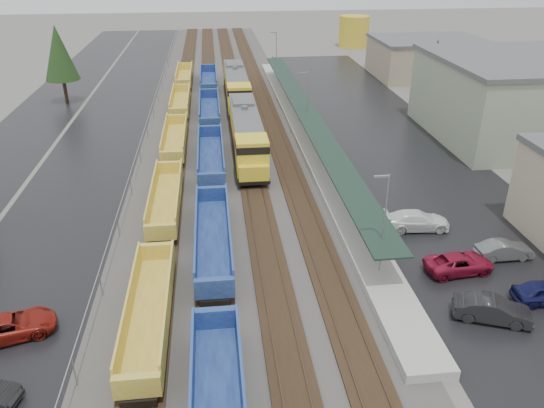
{
  "coord_description": "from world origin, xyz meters",
  "views": [
    {
      "loc": [
        -1.52,
        -10.14,
        21.4
      ],
      "look_at": [
        2.91,
        28.63,
        2.0
      ],
      "focal_mm": 35.0,
      "sensor_mm": 36.0,
      "label": 1
    }
  ],
  "objects_px": {
    "parked_car_east_b": "(459,263)",
    "parked_car_east_c": "(417,221)",
    "parked_car_east_a": "(492,310)",
    "locomotive_trail": "(236,87)",
    "well_string_yellow": "(166,200)",
    "well_string_blue": "(212,191)",
    "parked_car_west_c": "(10,327)",
    "storage_tank": "(354,31)",
    "parked_car_east_e": "(504,250)",
    "locomotive_lead": "(247,134)"
  },
  "relations": [
    {
      "from": "parked_car_east_e",
      "to": "parked_car_east_c",
      "type": "bearing_deg",
      "value": 42.43
    },
    {
      "from": "well_string_blue",
      "to": "storage_tank",
      "type": "relative_size",
      "value": 15.2
    },
    {
      "from": "locomotive_trail",
      "to": "well_string_blue",
      "type": "distance_m",
      "value": 32.73
    },
    {
      "from": "well_string_blue",
      "to": "parked_car_west_c",
      "type": "relative_size",
      "value": 19.17
    },
    {
      "from": "parked_car_east_a",
      "to": "parked_car_east_e",
      "type": "distance_m",
      "value": 8.09
    },
    {
      "from": "storage_tank",
      "to": "parked_car_east_a",
      "type": "xyz_separation_m",
      "value": [
        -15.43,
        -95.35,
        -2.53
      ]
    },
    {
      "from": "parked_car_east_a",
      "to": "parked_car_east_c",
      "type": "distance_m",
      "value": 11.93
    },
    {
      "from": "parked_car_east_b",
      "to": "storage_tank",
      "type": "bearing_deg",
      "value": -15.28
    },
    {
      "from": "locomotive_lead",
      "to": "storage_tank",
      "type": "bearing_deg",
      "value": 66.26
    },
    {
      "from": "locomotive_lead",
      "to": "storage_tank",
      "type": "height_order",
      "value": "storage_tank"
    },
    {
      "from": "storage_tank",
      "to": "parked_car_east_a",
      "type": "bearing_deg",
      "value": -99.2
    },
    {
      "from": "storage_tank",
      "to": "locomotive_trail",
      "type": "bearing_deg",
      "value": -123.0
    },
    {
      "from": "well_string_yellow",
      "to": "parked_car_east_e",
      "type": "relative_size",
      "value": 25.59
    },
    {
      "from": "parked_car_east_c",
      "to": "parked_car_east_e",
      "type": "xyz_separation_m",
      "value": [
        4.87,
        -5.13,
        -0.09
      ]
    },
    {
      "from": "locomotive_trail",
      "to": "parked_car_east_b",
      "type": "relative_size",
      "value": 4.17
    },
    {
      "from": "well_string_yellow",
      "to": "parked_car_east_c",
      "type": "bearing_deg",
      "value": -15.28
    },
    {
      "from": "parked_car_west_c",
      "to": "parked_car_east_c",
      "type": "distance_m",
      "value": 30.65
    },
    {
      "from": "parked_car_east_e",
      "to": "well_string_yellow",
      "type": "bearing_deg",
      "value": 66.02
    },
    {
      "from": "locomotive_lead",
      "to": "well_string_yellow",
      "type": "height_order",
      "value": "locomotive_lead"
    },
    {
      "from": "well_string_blue",
      "to": "parked_car_east_a",
      "type": "relative_size",
      "value": 21.26
    },
    {
      "from": "well_string_yellow",
      "to": "parked_car_east_a",
      "type": "distance_m",
      "value": 27.51
    },
    {
      "from": "locomotive_lead",
      "to": "well_string_blue",
      "type": "xyz_separation_m",
      "value": [
        -4.0,
        -11.45,
        -1.32
      ]
    },
    {
      "from": "storage_tank",
      "to": "parked_car_east_e",
      "type": "bearing_deg",
      "value": -97.11
    },
    {
      "from": "storage_tank",
      "to": "parked_car_east_e",
      "type": "distance_m",
      "value": 89.28
    },
    {
      "from": "storage_tank",
      "to": "parked_car_east_b",
      "type": "distance_m",
      "value": 91.19
    },
    {
      "from": "well_string_yellow",
      "to": "storage_tank",
      "type": "distance_m",
      "value": 85.99
    },
    {
      "from": "locomotive_trail",
      "to": "parked_car_east_c",
      "type": "bearing_deg",
      "value": -72.14
    },
    {
      "from": "well_string_yellow",
      "to": "parked_car_east_a",
      "type": "xyz_separation_m",
      "value": [
        21.17,
        -17.57,
        -0.33
      ]
    },
    {
      "from": "storage_tank",
      "to": "parked_car_east_e",
      "type": "relative_size",
      "value": 1.57
    },
    {
      "from": "parked_car_east_b",
      "to": "parked_car_east_e",
      "type": "xyz_separation_m",
      "value": [
        4.1,
        1.33,
        0.01
      ]
    },
    {
      "from": "parked_car_east_c",
      "to": "parked_car_east_e",
      "type": "bearing_deg",
      "value": -132.34
    },
    {
      "from": "locomotive_trail",
      "to": "parked_car_east_c",
      "type": "distance_m",
      "value": 41.41
    },
    {
      "from": "locomotive_lead",
      "to": "parked_car_west_c",
      "type": "relative_size",
      "value": 3.94
    },
    {
      "from": "parked_car_east_a",
      "to": "parked_car_east_e",
      "type": "xyz_separation_m",
      "value": [
        4.39,
        6.79,
        -0.08
      ]
    },
    {
      "from": "locomotive_lead",
      "to": "well_string_blue",
      "type": "height_order",
      "value": "locomotive_lead"
    },
    {
      "from": "parked_car_east_a",
      "to": "parked_car_east_b",
      "type": "bearing_deg",
      "value": 17.92
    },
    {
      "from": "parked_car_east_b",
      "to": "parked_car_east_e",
      "type": "height_order",
      "value": "parked_car_east_e"
    },
    {
      "from": "locomotive_lead",
      "to": "well_string_yellow",
      "type": "bearing_deg",
      "value": -122.14
    },
    {
      "from": "parked_car_east_c",
      "to": "parked_car_west_c",
      "type": "bearing_deg",
      "value": 113.36
    },
    {
      "from": "parked_car_east_e",
      "to": "parked_car_west_c",
      "type": "bearing_deg",
      "value": 97.26
    },
    {
      "from": "storage_tank",
      "to": "parked_car_east_c",
      "type": "distance_m",
      "value": 84.97
    },
    {
      "from": "locomotive_trail",
      "to": "parked_car_east_b",
      "type": "xyz_separation_m",
      "value": [
        13.46,
        -45.84,
        -1.8
      ]
    },
    {
      "from": "storage_tank",
      "to": "parked_car_east_c",
      "type": "height_order",
      "value": "storage_tank"
    },
    {
      "from": "storage_tank",
      "to": "parked_car_east_e",
      "type": "height_order",
      "value": "storage_tank"
    },
    {
      "from": "storage_tank",
      "to": "well_string_yellow",
      "type": "bearing_deg",
      "value": -115.2
    },
    {
      "from": "locomotive_lead",
      "to": "parked_car_east_c",
      "type": "xyz_separation_m",
      "value": [
        12.69,
        -18.38,
        -1.71
      ]
    },
    {
      "from": "well_string_yellow",
      "to": "parked_car_west_c",
      "type": "height_order",
      "value": "well_string_yellow"
    },
    {
      "from": "parked_car_east_b",
      "to": "parked_car_east_c",
      "type": "distance_m",
      "value": 6.51
    },
    {
      "from": "well_string_yellow",
      "to": "parked_car_east_a",
      "type": "bearing_deg",
      "value": -39.69
    },
    {
      "from": "locomotive_lead",
      "to": "well_string_blue",
      "type": "relative_size",
      "value": 0.21
    }
  ]
}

